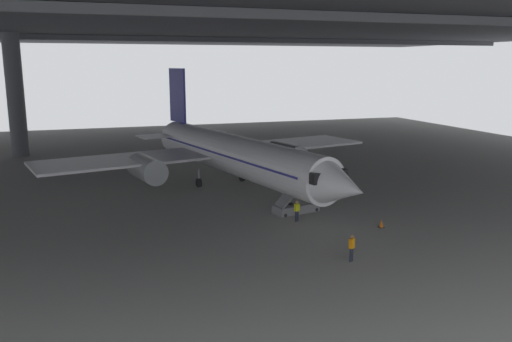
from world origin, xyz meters
TOP-DOWN VIEW (x-y plane):
  - ground_plane at (0.00, 0.00)m, footprint 110.00×110.00m
  - hangar_structure at (-0.11, 13.79)m, footprint 121.00×99.00m
  - airplane_main at (-0.13, -0.10)m, footprint 35.78×36.44m
  - boarding_stairs at (2.75, -9.88)m, footprint 4.41×2.32m
  - crew_worker_near_nose at (1.69, -21.08)m, footprint 0.50×0.36m
  - crew_worker_by_stairs at (1.73, -12.31)m, footprint 0.54×0.30m
  - traffic_cone_orange at (7.15, -15.70)m, footprint 0.36×0.36m

SIDE VIEW (x-z plane):
  - ground_plane at x=0.00m, z-range 0.00..0.00m
  - traffic_cone_orange at x=7.15m, z-range -0.01..0.59m
  - boarding_stairs at x=2.75m, z-range -1.60..3.06m
  - crew_worker_by_stairs at x=1.73m, z-range 0.12..1.77m
  - crew_worker_near_nose at x=1.69m, z-range 0.13..1.85m
  - airplane_main at x=-0.13m, z-range -2.29..9.20m
  - hangar_structure at x=-0.11m, z-range 7.92..25.07m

